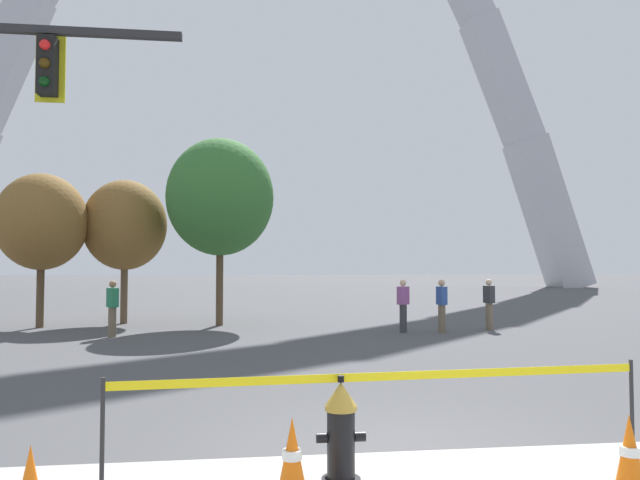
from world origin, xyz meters
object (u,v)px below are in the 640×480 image
object	(u,v)px
pedestrian_walking_right	(489,304)
pedestrian_near_trees	(112,308)
fire_hydrant	(341,432)
traffic_cone_curb_edge	(292,461)
monument_arch	(267,46)
traffic_cone_mid_sidewalk	(630,458)
pedestrian_standing_center	(403,305)
pedestrian_walking_left	(442,305)

from	to	relation	value
pedestrian_walking_right	pedestrian_near_trees	bearing A→B (deg)	-177.57
fire_hydrant	traffic_cone_curb_edge	size ratio (longest dim) A/B	1.36
traffic_cone_curb_edge	monument_arch	world-z (taller)	monument_arch
traffic_cone_mid_sidewalk	traffic_cone_curb_edge	world-z (taller)	same
fire_hydrant	pedestrian_standing_center	size ratio (longest dim) A/B	0.62
pedestrian_near_trees	traffic_cone_mid_sidewalk	bearing A→B (deg)	-60.31
traffic_cone_mid_sidewalk	pedestrian_near_trees	size ratio (longest dim) A/B	0.46
monument_arch	pedestrian_near_trees	xyz separation A→B (m)	(-5.35, -33.89, -20.61)
traffic_cone_mid_sidewalk	pedestrian_near_trees	world-z (taller)	pedestrian_near_trees
pedestrian_walking_left	pedestrian_near_trees	world-z (taller)	same
traffic_cone_mid_sidewalk	pedestrian_standing_center	xyz separation A→B (m)	(1.39, 12.53, 0.46)
pedestrian_near_trees	pedestrian_standing_center	bearing A→B (deg)	0.84
fire_hydrant	pedestrian_near_trees	xyz separation A→B (m)	(-4.65, 11.72, 0.35)
traffic_cone_mid_sidewalk	pedestrian_walking_right	xyz separation A→B (m)	(4.26, 12.88, 0.46)
fire_hydrant	traffic_cone_curb_edge	world-z (taller)	fire_hydrant
pedestrian_standing_center	pedestrian_walking_left	bearing A→B (deg)	-12.17
pedestrian_walking_left	traffic_cone_curb_edge	bearing A→B (deg)	-114.27
traffic_cone_mid_sidewalk	monument_arch	distance (m)	50.89
monument_arch	pedestrian_walking_left	distance (m)	39.99
pedestrian_walking_left	fire_hydrant	bearing A→B (deg)	-113.05
pedestrian_walking_right	pedestrian_near_trees	size ratio (longest dim) A/B	1.00
pedestrian_standing_center	pedestrian_walking_right	size ratio (longest dim) A/B	1.00
traffic_cone_curb_edge	pedestrian_standing_center	distance (m)	13.00
fire_hydrant	traffic_cone_mid_sidewalk	xyz separation A→B (m)	(2.42, -0.68, -0.11)
pedestrian_standing_center	monument_arch	bearing A→B (deg)	95.26
traffic_cone_curb_edge	monument_arch	bearing A→B (deg)	88.52
traffic_cone_curb_edge	pedestrian_near_trees	size ratio (longest dim) A/B	0.46
fire_hydrant	traffic_cone_curb_edge	bearing A→B (deg)	-138.97
traffic_cone_mid_sidewalk	pedestrian_walking_left	xyz separation A→B (m)	(2.51, 12.28, 0.46)
fire_hydrant	monument_arch	distance (m)	50.20
pedestrian_walking_right	pedestrian_near_trees	distance (m)	11.34
monument_arch	pedestrian_near_trees	world-z (taller)	monument_arch
pedestrian_walking_left	pedestrian_standing_center	xyz separation A→B (m)	(-1.13, 0.24, 0.00)
traffic_cone_mid_sidewalk	pedestrian_walking_left	distance (m)	12.55
fire_hydrant	traffic_cone_curb_edge	distance (m)	0.65
monument_arch	pedestrian_standing_center	world-z (taller)	monument_arch
traffic_cone_curb_edge	monument_arch	size ratio (longest dim) A/B	0.01
traffic_cone_curb_edge	fire_hydrant	bearing A→B (deg)	41.03
monument_arch	pedestrian_walking_left	world-z (taller)	monument_arch
pedestrian_walking_left	pedestrian_near_trees	bearing A→B (deg)	179.30
fire_hydrant	monument_arch	world-z (taller)	monument_arch
traffic_cone_mid_sidewalk	pedestrian_near_trees	bearing A→B (deg)	119.69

